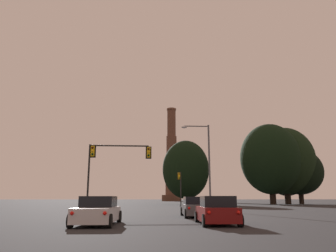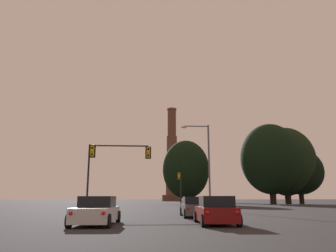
{
  "view_description": "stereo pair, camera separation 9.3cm",
  "coord_description": "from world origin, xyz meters",
  "px_view_note": "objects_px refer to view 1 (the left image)",
  "views": [
    {
      "loc": [
        -0.58,
        -2.59,
        1.34
      ],
      "look_at": [
        3.28,
        49.22,
        12.77
      ],
      "focal_mm": 35.0,
      "sensor_mm": 36.0,
      "label": 1
    },
    {
      "loc": [
        -0.49,
        -2.6,
        1.34
      ],
      "look_at": [
        3.28,
        49.22,
        12.77
      ],
      "focal_mm": 35.0,
      "sensor_mm": 36.0,
      "label": 2
    }
  ],
  "objects_px": {
    "traffic_light_far_right": "(180,184)",
    "traffic_light_overhead_left": "(110,160)",
    "sedan_left_lane_second": "(98,211)",
    "sedan_right_lane_front": "(196,207)",
    "street_lamp": "(205,158)",
    "smokestack": "(172,164)",
    "hatchback_right_lane_second": "(217,211)"
  },
  "relations": [
    {
      "from": "traffic_light_far_right",
      "to": "traffic_light_overhead_left",
      "type": "relative_size",
      "value": 0.84
    },
    {
      "from": "sedan_left_lane_second",
      "to": "sedan_right_lane_front",
      "type": "height_order",
      "value": "same"
    },
    {
      "from": "sedan_right_lane_front",
      "to": "hatchback_right_lane_second",
      "type": "distance_m",
      "value": 7.04
    },
    {
      "from": "sedan_left_lane_second",
      "to": "hatchback_right_lane_second",
      "type": "distance_m",
      "value": 6.11
    },
    {
      "from": "traffic_light_overhead_left",
      "to": "smokestack",
      "type": "distance_m",
      "value": 107.02
    },
    {
      "from": "street_lamp",
      "to": "smokestack",
      "type": "bearing_deg",
      "value": 87.2
    },
    {
      "from": "smokestack",
      "to": "traffic_light_overhead_left",
      "type": "bearing_deg",
      "value": -98.17
    },
    {
      "from": "smokestack",
      "to": "traffic_light_far_right",
      "type": "bearing_deg",
      "value": -93.95
    },
    {
      "from": "sedan_left_lane_second",
      "to": "hatchback_right_lane_second",
      "type": "bearing_deg",
      "value": -0.18
    },
    {
      "from": "street_lamp",
      "to": "hatchback_right_lane_second",
      "type": "bearing_deg",
      "value": -99.13
    },
    {
      "from": "sedan_right_lane_front",
      "to": "traffic_light_overhead_left",
      "type": "height_order",
      "value": "traffic_light_overhead_left"
    },
    {
      "from": "sedan_left_lane_second",
      "to": "street_lamp",
      "type": "height_order",
      "value": "street_lamp"
    },
    {
      "from": "sedan_left_lane_second",
      "to": "sedan_right_lane_front",
      "type": "relative_size",
      "value": 1.0
    },
    {
      "from": "hatchback_right_lane_second",
      "to": "smokestack",
      "type": "bearing_deg",
      "value": 88.98
    },
    {
      "from": "traffic_light_overhead_left",
      "to": "street_lamp",
      "type": "distance_m",
      "value": 10.55
    },
    {
      "from": "hatchback_right_lane_second",
      "to": "smokestack",
      "type": "height_order",
      "value": "smokestack"
    },
    {
      "from": "traffic_light_far_right",
      "to": "sedan_right_lane_front",
      "type": "bearing_deg",
      "value": -94.1
    },
    {
      "from": "sedan_right_lane_front",
      "to": "traffic_light_overhead_left",
      "type": "xyz_separation_m",
      "value": [
        -7.19,
        8.46,
        4.37
      ]
    },
    {
      "from": "sedan_right_lane_front",
      "to": "hatchback_right_lane_second",
      "type": "relative_size",
      "value": 1.14
    },
    {
      "from": "street_lamp",
      "to": "sedan_right_lane_front",
      "type": "bearing_deg",
      "value": -104.46
    },
    {
      "from": "smokestack",
      "to": "hatchback_right_lane_second",
      "type": "bearing_deg",
      "value": -93.77
    },
    {
      "from": "traffic_light_overhead_left",
      "to": "traffic_light_far_right",
      "type": "bearing_deg",
      "value": 66.07
    },
    {
      "from": "traffic_light_overhead_left",
      "to": "sedan_left_lane_second",
      "type": "bearing_deg",
      "value": -86.03
    },
    {
      "from": "sedan_right_lane_front",
      "to": "street_lamp",
      "type": "bearing_deg",
      "value": 77.9
    },
    {
      "from": "sedan_right_lane_front",
      "to": "traffic_light_overhead_left",
      "type": "bearing_deg",
      "value": 132.7
    },
    {
      "from": "traffic_light_far_right",
      "to": "smokestack",
      "type": "height_order",
      "value": "smokestack"
    },
    {
      "from": "traffic_light_far_right",
      "to": "street_lamp",
      "type": "height_order",
      "value": "street_lamp"
    },
    {
      "from": "traffic_light_far_right",
      "to": "street_lamp",
      "type": "bearing_deg",
      "value": -87.39
    },
    {
      "from": "street_lamp",
      "to": "traffic_light_far_right",
      "type": "bearing_deg",
      "value": 92.61
    },
    {
      "from": "hatchback_right_lane_second",
      "to": "traffic_light_overhead_left",
      "type": "relative_size",
      "value": 0.64
    },
    {
      "from": "sedan_right_lane_front",
      "to": "traffic_light_overhead_left",
      "type": "relative_size",
      "value": 0.73
    },
    {
      "from": "sedan_left_lane_second",
      "to": "smokestack",
      "type": "bearing_deg",
      "value": 85.89
    }
  ]
}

